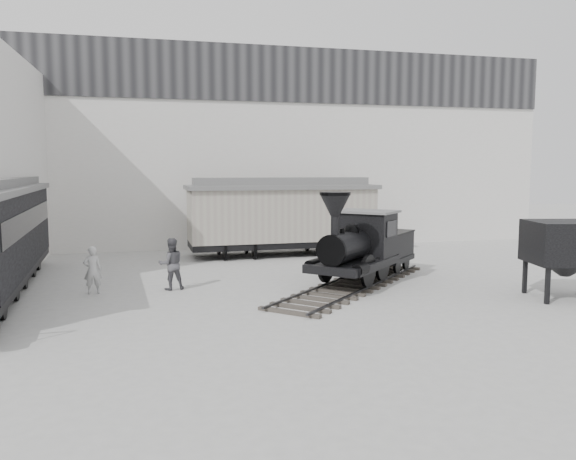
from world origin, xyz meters
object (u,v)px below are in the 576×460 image
object	(u,v)px
visitor_a	(93,270)
locomotive	(361,250)
coal_hopper	(566,248)
boxcar	(282,215)
visitor_b	(171,264)

from	to	relation	value
visitor_a	locomotive	bearing A→B (deg)	169.79
visitor_a	coal_hopper	size ratio (longest dim) A/B	0.61
boxcar	visitor_b	xyz separation A→B (m)	(-5.74, -7.18, -1.12)
visitor_b	locomotive	bearing A→B (deg)	166.91
visitor_a	visitor_b	xyz separation A→B (m)	(2.69, 0.07, 0.10)
locomotive	visitor_b	size ratio (longest dim) A/B	4.53
locomotive	coal_hopper	bearing A→B (deg)	9.57
boxcar	visitor_b	world-z (taller)	boxcar
locomotive	visitor_a	bearing A→B (deg)	-138.19
visitor_b	coal_hopper	xyz separation A→B (m)	(12.85, -4.48, 0.77)
boxcar	visitor_a	bearing A→B (deg)	-141.08
locomotive	coal_hopper	world-z (taller)	locomotive
visitor_a	visitor_b	bearing A→B (deg)	173.74
locomotive	visitor_a	distance (m)	9.80
locomotive	visitor_b	xyz separation A→B (m)	(-7.09, 0.49, -0.34)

